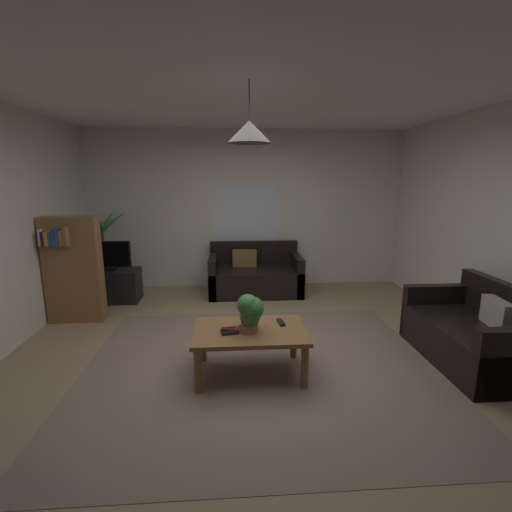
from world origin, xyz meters
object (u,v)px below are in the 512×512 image
object	(u,v)px
remote_on_table_0	(281,322)
tv_stand	(110,286)
book_on_table_0	(230,331)
book_on_table_2	(229,326)
pendant_lamp	(249,132)
couch_right_side	(474,337)
couch_under_window	(255,276)
potted_plant_on_table	(250,311)
bookshelf_corner	(73,269)
potted_palm_corner	(105,259)
book_on_table_1	(230,328)
tv	(107,256)
coffee_table	(250,336)

from	to	relation	value
remote_on_table_0	tv_stand	size ratio (longest dim) A/B	0.18
book_on_table_0	remote_on_table_0	bearing A→B (deg)	20.47
book_on_table_2	pendant_lamp	distance (m)	1.75
couch_right_side	remote_on_table_0	bearing A→B (deg)	-91.54
couch_under_window	potted_plant_on_table	world-z (taller)	potted_plant_on_table
couch_right_side	bookshelf_corner	xyz separation A→B (m)	(-4.56, 1.44, 0.44)
couch_under_window	potted_plant_on_table	bearing A→B (deg)	-94.84
bookshelf_corner	pendant_lamp	world-z (taller)	pendant_lamp
book_on_table_2	pendant_lamp	bearing A→B (deg)	12.79
potted_palm_corner	pendant_lamp	size ratio (longest dim) A/B	2.72
book_on_table_2	bookshelf_corner	bearing A→B (deg)	142.56
couch_under_window	tv_stand	distance (m)	2.29
couch_under_window	potted_palm_corner	xyz separation A→B (m)	(-2.46, 0.14, 0.31)
book_on_table_0	pendant_lamp	distance (m)	1.80
book_on_table_1	bookshelf_corner	size ratio (longest dim) A/B	0.10
pendant_lamp	remote_on_table_0	bearing A→B (deg)	22.37
couch_under_window	couch_right_side	world-z (taller)	same
couch_under_window	tv_stand	size ratio (longest dim) A/B	1.67
tv_stand	tv	bearing A→B (deg)	-90.00
book_on_table_2	pendant_lamp	xyz separation A→B (m)	(0.20, 0.05, 1.74)
couch_right_side	potted_palm_corner	distance (m)	5.28
book_on_table_2	potted_palm_corner	xyz separation A→B (m)	(-2.04, 2.75, 0.06)
potted_palm_corner	bookshelf_corner	world-z (taller)	bookshelf_corner
bookshelf_corner	coffee_table	bearing A→B (deg)	-34.07
remote_on_table_0	couch_right_side	bearing A→B (deg)	-8.98
bookshelf_corner	book_on_table_2	bearing A→B (deg)	-37.44
bookshelf_corner	potted_palm_corner	bearing A→B (deg)	90.07
couch_right_side	couch_under_window	bearing A→B (deg)	-139.77
book_on_table_0	tv_stand	xyz separation A→B (m)	(-1.86, 2.35, -0.22)
potted_plant_on_table	pendant_lamp	xyz separation A→B (m)	(0.00, 0.05, 1.60)
couch_under_window	couch_right_side	distance (m)	3.26
couch_under_window	tv	size ratio (longest dim) A/B	2.11
pendant_lamp	couch_right_side	bearing A→B (deg)	1.87
book_on_table_1	potted_plant_on_table	world-z (taller)	potted_plant_on_table
book_on_table_2	tv_stand	size ratio (longest dim) A/B	0.13
pendant_lamp	potted_palm_corner	bearing A→B (deg)	129.60
book_on_table_1	tv	size ratio (longest dim) A/B	0.21
remote_on_table_0	potted_palm_corner	size ratio (longest dim) A/B	0.12
couch_right_side	bookshelf_corner	world-z (taller)	bookshelf_corner
potted_plant_on_table	bookshelf_corner	distance (m)	2.73
couch_under_window	book_on_table_0	size ratio (longest dim) A/B	9.39
couch_under_window	book_on_table_2	bearing A→B (deg)	-99.14
potted_palm_corner	book_on_table_1	bearing A→B (deg)	-53.31
book_on_table_1	book_on_table_2	xyz separation A→B (m)	(-0.02, 0.00, 0.02)
potted_plant_on_table	pendant_lamp	bearing A→B (deg)	86.58
remote_on_table_0	pendant_lamp	bearing A→B (deg)	-165.07
book_on_table_1	potted_palm_corner	size ratio (longest dim) A/B	0.11
book_on_table_1	remote_on_table_0	bearing A→B (deg)	19.50
couch_under_window	book_on_table_2	world-z (taller)	couch_under_window
book_on_table_0	potted_plant_on_table	distance (m)	0.27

